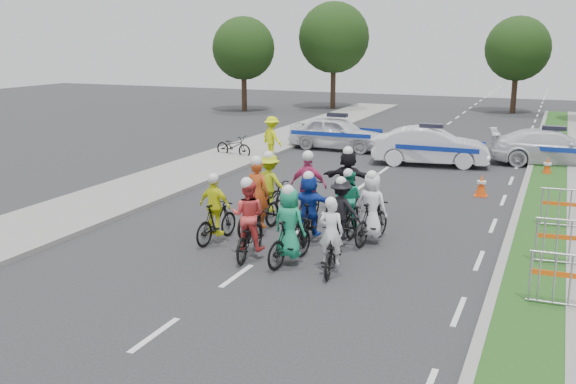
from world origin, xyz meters
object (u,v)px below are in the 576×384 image
at_px(rider_3, 216,215).
at_px(police_car_1, 430,146).
at_px(rider_8, 348,208).
at_px(marshal_hiviz, 272,137).
at_px(rider_4, 341,219).
at_px(cone_1, 547,167).
at_px(rider_1, 289,233).
at_px(rider_7, 372,215).
at_px(tree_4, 518,49).
at_px(rider_10, 270,192).
at_px(police_car_2, 552,148).
at_px(rider_5, 309,212).
at_px(rider_6, 258,208).
at_px(tree_3, 334,38).
at_px(rider_2, 249,227).
at_px(cone_0, 481,185).
at_px(rider_9, 309,195).
at_px(police_car_0, 337,133).
at_px(parked_bike, 234,146).
at_px(tree_0, 244,48).
at_px(rider_11, 348,186).
at_px(rider_0, 332,247).

bearing_deg(rider_3, police_car_1, -97.56).
xyz_separation_m(rider_8, marshal_hiviz, (-6.16, 8.79, 0.24)).
bearing_deg(rider_4, cone_1, -105.69).
height_order(rider_1, rider_7, rider_7).
bearing_deg(rider_1, tree_4, -83.68).
xyz_separation_m(rider_10, police_car_2, (7.08, 11.25, -0.04)).
bearing_deg(rider_8, tree_4, -94.71).
bearing_deg(tree_4, rider_5, -94.52).
distance_m(rider_6, tree_3, 30.45).
distance_m(rider_2, cone_0, 9.10).
xyz_separation_m(rider_6, rider_9, (0.84, 1.39, 0.10)).
height_order(police_car_0, parked_bike, police_car_0).
relative_size(rider_1, rider_7, 1.00).
height_order(cone_0, parked_bike, parked_bike).
bearing_deg(rider_2, rider_5, -127.22).
distance_m(rider_1, cone_0, 8.76).
bearing_deg(rider_2, tree_4, -104.58).
bearing_deg(rider_8, rider_2, 59.59).
bearing_deg(rider_9, rider_2, 81.33).
distance_m(rider_6, tree_0, 28.48).
distance_m(rider_11, tree_4, 28.68).
xyz_separation_m(rider_10, tree_4, (4.27, 29.55, 3.45)).
xyz_separation_m(police_car_0, tree_0, (-10.83, 12.17, 3.45)).
height_order(rider_10, police_car_0, rider_10).
relative_size(rider_5, tree_4, 0.28).
height_order(rider_11, police_car_0, rider_11).
bearing_deg(rider_4, rider_8, -73.91).
distance_m(rider_8, rider_10, 2.50).
distance_m(rider_7, cone_0, 6.28).
distance_m(rider_5, police_car_0, 13.50).
xyz_separation_m(rider_8, tree_3, (-10.18, 28.04, 4.25)).
xyz_separation_m(rider_1, cone_0, (3.15, 8.16, -0.37)).
bearing_deg(tree_4, rider_11, -94.76).
xyz_separation_m(rider_1, rider_11, (-0.09, 4.47, 0.11)).
distance_m(police_car_1, cone_1, 4.37).
height_order(police_car_0, police_car_2, police_car_0).
height_order(rider_0, rider_5, rider_5).
relative_size(rider_4, rider_9, 0.87).
distance_m(rider_2, tree_0, 30.24).
bearing_deg(cone_1, tree_3, 128.31).
bearing_deg(tree_3, rider_8, -70.04).
bearing_deg(rider_9, rider_7, 149.90).
bearing_deg(police_car_0, rider_11, -156.96).
xyz_separation_m(police_car_2, marshal_hiviz, (-10.79, -2.95, 0.18)).
xyz_separation_m(police_car_2, tree_0, (-19.81, 12.30, 3.49)).
height_order(rider_6, cone_0, rider_6).
relative_size(rider_3, rider_10, 0.92).
bearing_deg(rider_5, police_car_1, -101.95).
bearing_deg(police_car_0, cone_0, -130.16).
height_order(rider_1, rider_9, rider_9).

